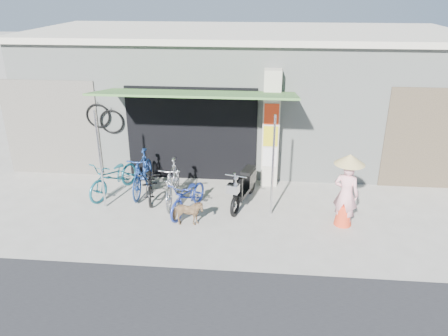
# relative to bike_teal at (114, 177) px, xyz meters

# --- Properties ---
(ground) EXTENTS (80.00, 80.00, 0.00)m
(ground) POSITION_rel_bike_teal_xyz_m (2.98, -1.46, -0.46)
(ground) COLOR #A8A398
(ground) RESTS_ON ground
(bicycle_shop) EXTENTS (12.30, 5.30, 3.66)m
(bicycle_shop) POSITION_rel_bike_teal_xyz_m (2.98, 3.63, 1.37)
(bicycle_shop) COLOR #A2A8A0
(bicycle_shop) RESTS_ON ground
(shop_pillar) EXTENTS (0.42, 0.44, 3.00)m
(shop_pillar) POSITION_rel_bike_teal_xyz_m (3.83, 0.99, 1.04)
(shop_pillar) COLOR #BEB8A2
(shop_pillar) RESTS_ON ground
(awning) EXTENTS (4.60, 1.88, 2.72)m
(awning) POSITION_rel_bike_teal_xyz_m (2.08, 0.17, 2.05)
(awning) COLOR #3D682F
(awning) RESTS_ON ground
(neighbour_right) EXTENTS (2.60, 0.06, 2.60)m
(neighbour_right) POSITION_rel_bike_teal_xyz_m (7.98, 1.13, 0.84)
(neighbour_right) COLOR brown
(neighbour_right) RESTS_ON ground
(neighbour_left) EXTENTS (2.60, 0.06, 2.60)m
(neighbour_left) POSITION_rel_bike_teal_xyz_m (-2.02, 1.13, 0.84)
(neighbour_left) COLOR #6B665B
(neighbour_left) RESTS_ON ground
(bike_teal) EXTENTS (1.21, 1.86, 0.92)m
(bike_teal) POSITION_rel_bike_teal_xyz_m (0.00, 0.00, 0.00)
(bike_teal) COLOR #185D6D
(bike_teal) RESTS_ON ground
(bike_blue) EXTENTS (0.50, 1.76, 1.06)m
(bike_blue) POSITION_rel_bike_teal_xyz_m (0.68, 0.15, 0.07)
(bike_blue) COLOR navy
(bike_blue) RESTS_ON ground
(bike_black) EXTENTS (0.87, 1.58, 0.79)m
(bike_black) POSITION_rel_bike_teal_xyz_m (0.94, -0.12, -0.07)
(bike_black) COLOR black
(bike_black) RESTS_ON ground
(bike_silver) EXTENTS (0.54, 1.75, 1.04)m
(bike_silver) POSITION_rel_bike_teal_xyz_m (1.54, -0.31, 0.06)
(bike_silver) COLOR #BABABF
(bike_silver) RESTS_ON ground
(bike_navy) EXTENTS (1.01, 1.62, 0.81)m
(bike_navy) POSITION_rel_bike_teal_xyz_m (1.99, -0.78, -0.06)
(bike_navy) COLOR navy
(bike_navy) RESTS_ON ground
(street_dog) EXTENTS (0.73, 0.38, 0.60)m
(street_dog) POSITION_rel_bike_teal_xyz_m (2.07, -1.38, -0.16)
(street_dog) COLOR #9C7F53
(street_dog) RESTS_ON ground
(moped) EXTENTS (0.68, 1.73, 1.00)m
(moped) POSITION_rel_bike_teal_xyz_m (3.25, -0.22, -0.01)
(moped) COLOR black
(moped) RESTS_ON ground
(nun) EXTENTS (0.64, 0.64, 1.65)m
(nun) POSITION_rel_bike_teal_xyz_m (5.45, -1.03, 0.36)
(nun) COLOR #F7A6AE
(nun) RESTS_ON ground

